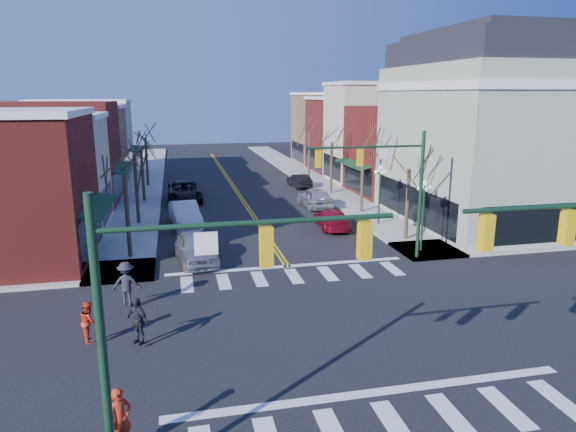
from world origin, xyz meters
TOP-DOWN VIEW (x-y plane):
  - ground at (0.00, 0.00)m, footprint 160.00×160.00m
  - sidewalk_left at (-8.75, 20.00)m, footprint 3.50×70.00m
  - sidewalk_right at (8.75, 20.00)m, footprint 3.50×70.00m
  - bldg_left_stucco_a at (-15.50, 19.50)m, footprint 10.00×7.00m
  - bldg_left_brick_b at (-15.50, 27.50)m, footprint 10.00×9.00m
  - bldg_left_tan at (-15.50, 35.75)m, footprint 10.00×7.50m
  - bldg_left_stucco_b at (-15.50, 43.50)m, footprint 10.00×8.00m
  - bldg_right_brick_a at (15.50, 25.75)m, footprint 10.00×8.50m
  - bldg_right_stucco at (15.50, 33.50)m, footprint 10.00×7.00m
  - bldg_right_brick_b at (15.50, 41.00)m, footprint 10.00×8.00m
  - bldg_right_tan at (15.50, 49.00)m, footprint 10.00×8.00m
  - victorian_corner at (16.50, 14.50)m, footprint 12.25×14.25m
  - traffic_mast_near_left at (-5.55, -7.40)m, footprint 6.60×0.28m
  - traffic_mast_far_right at (5.55, 7.40)m, footprint 6.60×0.28m
  - lamppost_corner at (8.20, 8.50)m, footprint 0.36×0.36m
  - lamppost_midblock at (8.20, 15.00)m, footprint 0.36×0.36m
  - tree_left_a at (-8.40, 11.00)m, footprint 0.24×0.24m
  - tree_left_b at (-8.40, 19.00)m, footprint 0.24×0.24m
  - tree_left_c at (-8.40, 27.00)m, footprint 0.24×0.24m
  - tree_left_d at (-8.40, 35.00)m, footprint 0.24×0.24m
  - tree_right_a at (8.40, 11.00)m, footprint 0.24×0.24m
  - tree_right_b at (8.40, 19.00)m, footprint 0.24×0.24m
  - tree_right_c at (8.40, 27.00)m, footprint 0.24×0.24m
  - tree_right_d at (8.40, 35.00)m, footprint 0.24×0.24m
  - car_left_near at (-4.80, 9.65)m, footprint 2.59×5.06m
  - car_left_mid at (-5.15, 17.89)m, footprint 2.35×5.26m
  - car_left_far at (-4.96, 26.75)m, footprint 2.93×6.19m
  - car_right_near at (4.80, 15.08)m, footprint 2.20×4.76m
  - car_right_mid at (5.42, 21.79)m, footprint 2.25×4.99m
  - car_right_far at (6.40, 31.20)m, footprint 1.80×4.17m
  - pedestrian_red_a at (-7.37, -5.83)m, footprint 0.75×0.71m
  - pedestrian_red_b at (-9.07, 0.68)m, footprint 0.75×0.87m
  - pedestrian_dark_a at (-7.30, 0.12)m, footprint 1.04×1.05m
  - pedestrian_dark_b at (-7.98, 3.89)m, footprint 1.32×0.83m

SIDE VIEW (x-z plane):
  - ground at x=0.00m, z-range 0.00..0.00m
  - sidewalk_left at x=-8.75m, z-range 0.00..0.15m
  - sidewalk_right at x=8.75m, z-range 0.00..0.15m
  - car_right_far at x=6.40m, z-range 0.00..1.33m
  - car_right_near at x=4.80m, z-range 0.00..1.35m
  - car_left_near at x=-4.80m, z-range 0.00..1.65m
  - car_right_mid at x=5.42m, z-range 0.00..1.67m
  - car_left_mid at x=-5.15m, z-range 0.00..1.68m
  - car_left_far at x=-4.96m, z-range 0.00..1.71m
  - pedestrian_red_b at x=-9.07m, z-range 0.15..1.70m
  - pedestrian_red_a at x=-7.37m, z-range 0.15..1.87m
  - pedestrian_dark_a at x=-7.30m, z-range 0.15..1.93m
  - pedestrian_dark_b at x=-7.98m, z-range 0.15..2.10m
  - tree_left_c at x=-8.40m, z-range 0.00..4.55m
  - tree_right_a at x=8.40m, z-range 0.00..4.62m
  - tree_left_a at x=-8.40m, z-range 0.00..4.76m
  - tree_right_c at x=8.40m, z-range 0.00..4.83m
  - tree_left_d at x=-8.40m, z-range 0.00..4.90m
  - tree_right_d at x=8.40m, z-range 0.00..4.97m
  - tree_left_b at x=-8.40m, z-range 0.00..5.04m
  - tree_right_b at x=8.40m, z-range 0.00..5.18m
  - lamppost_corner at x=8.20m, z-range 0.80..5.13m
  - lamppost_midblock at x=8.20m, z-range 0.80..5.13m
  - bldg_left_stucco_a at x=-15.50m, z-range 0.00..7.50m
  - bldg_left_tan at x=-15.50m, z-range 0.00..7.80m
  - bldg_right_brick_a at x=15.50m, z-range 0.00..8.00m
  - bldg_left_stucco_b at x=-15.50m, z-range 0.00..8.20m
  - bldg_left_brick_b at x=-15.50m, z-range 0.00..8.50m
  - bldg_right_brick_b at x=15.50m, z-range 0.00..8.50m
  - bldg_right_tan at x=15.50m, z-range 0.00..9.00m
  - traffic_mast_near_left at x=-5.55m, z-range 1.11..8.31m
  - traffic_mast_far_right at x=5.55m, z-range 1.11..8.31m
  - bldg_right_stucco at x=15.50m, z-range 0.00..10.00m
  - victorian_corner at x=16.50m, z-range 0.01..13.31m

